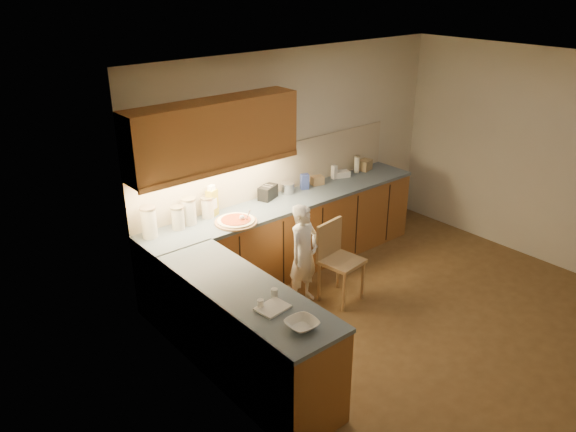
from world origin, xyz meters
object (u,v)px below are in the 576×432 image
object	(u,v)px
child	(304,255)
pizza_on_board	(236,221)
wooden_chair	(337,256)
oil_jug	(212,202)
toaster	(268,192)

from	to	relation	value
child	pizza_on_board	bearing A→B (deg)	122.88
child	wooden_chair	bearing A→B (deg)	-37.39
child	oil_jug	xyz separation A→B (m)	(-0.58, 0.86, 0.50)
pizza_on_board	wooden_chair	bearing A→B (deg)	-39.89
wooden_chair	toaster	distance (m)	1.14
child	oil_jug	bearing A→B (deg)	113.54
child	toaster	xyz separation A→B (m)	(0.19, 0.86, 0.42)
pizza_on_board	toaster	bearing A→B (deg)	25.49
pizza_on_board	wooden_chair	distance (m)	1.17
pizza_on_board	oil_jug	bearing A→B (deg)	103.79
child	oil_jug	world-z (taller)	oil_jug
child	toaster	distance (m)	0.97
pizza_on_board	oil_jug	world-z (taller)	oil_jug
child	toaster	size ratio (longest dim) A/B	4.08
wooden_chair	toaster	size ratio (longest dim) A/B	3.18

